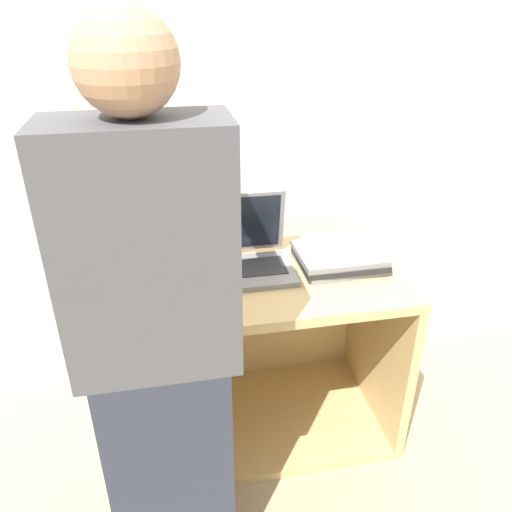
% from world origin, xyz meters
% --- Properties ---
extents(ground_plane, '(12.00, 12.00, 0.00)m').
position_xyz_m(ground_plane, '(0.00, 0.00, 0.00)').
color(ground_plane, tan).
extents(wall_back, '(8.00, 0.05, 2.40)m').
position_xyz_m(wall_back, '(0.00, 0.71, 1.20)').
color(wall_back, silver).
rests_on(wall_back, ground_plane).
extents(cart, '(1.07, 0.61, 0.71)m').
position_xyz_m(cart, '(0.00, 0.37, 0.36)').
color(cart, tan).
rests_on(cart, ground_plane).
extents(laptop_open, '(0.30, 0.28, 0.26)m').
position_xyz_m(laptop_open, '(0.00, 0.35, 0.76)').
color(laptop_open, gray).
rests_on(laptop_open, cart).
extents(laptop_stack_left, '(0.33, 0.26, 0.06)m').
position_xyz_m(laptop_stack_left, '(-0.33, 0.30, 0.74)').
color(laptop_stack_left, '#B7B7BC').
rests_on(laptop_stack_left, cart).
extents(laptop_stack_right, '(0.32, 0.26, 0.06)m').
position_xyz_m(laptop_stack_right, '(0.33, 0.31, 0.74)').
color(laptop_stack_right, gray).
rests_on(laptop_stack_right, cart).
extents(person, '(0.40, 0.52, 1.58)m').
position_xyz_m(person, '(-0.33, -0.17, 0.79)').
color(person, '#2D3342').
rests_on(person, ground_plane).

